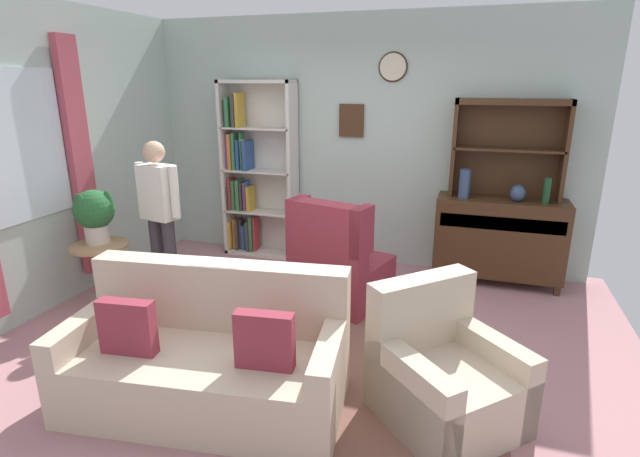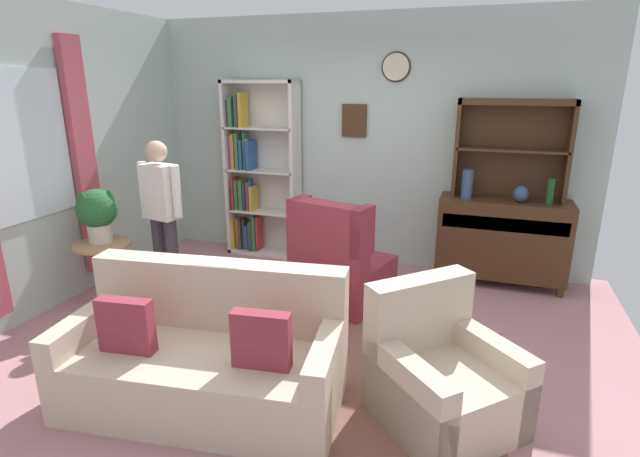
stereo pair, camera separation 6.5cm
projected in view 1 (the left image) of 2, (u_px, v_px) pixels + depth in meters
name	position (u px, v px, depth m)	size (l,w,h in m)	color
ground_plane	(301.00, 345.00, 4.04)	(5.40, 4.60, 0.02)	#B27A7F
wall_back	(363.00, 143.00, 5.57)	(5.00, 0.09, 2.80)	#ADC1B7
wall_left	(33.00, 161.00, 4.34)	(0.16, 4.20, 2.80)	#ADC1B7
area_rug	(313.00, 367.00, 3.71)	(2.78, 1.98, 0.01)	brown
bookshelf	(253.00, 174.00, 5.89)	(0.90, 0.30, 2.10)	silver
sideboard	(499.00, 237.00, 5.13)	(1.30, 0.45, 0.92)	#422816
sideboard_hutch	(509.00, 135.00, 4.93)	(1.10, 0.26, 1.00)	#422816
vase_tall	(465.00, 184.00, 5.01)	(0.11, 0.11, 0.30)	#33476B
vase_round	(518.00, 193.00, 4.89)	(0.15, 0.15, 0.17)	#33476B
bottle_wine	(547.00, 191.00, 4.78)	(0.07, 0.07, 0.26)	#194223
couch_floral	(209.00, 359.00, 3.24)	(1.89, 1.07, 0.90)	beige
armchair_floral	(443.00, 377.00, 3.08)	(1.08, 1.08, 0.88)	beige
wingback_chair	(338.00, 266.00, 4.68)	(0.96, 0.98, 1.05)	maroon
plant_stand	(103.00, 268.00, 4.60)	(0.52, 0.52, 0.63)	#A87F56
potted_plant_large	(94.00, 212.00, 4.48)	(0.37, 0.37, 0.50)	beige
potted_plant_small	(138.00, 297.00, 4.51)	(0.21, 0.21, 0.29)	gray
person_reading	(160.00, 210.00, 4.65)	(0.53, 0.27, 1.56)	#38333D
coffee_table	(272.00, 301.00, 4.01)	(0.80, 0.50, 0.42)	#422816
book_stack	(274.00, 292.00, 3.90)	(0.20, 0.16, 0.09)	#3F3833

